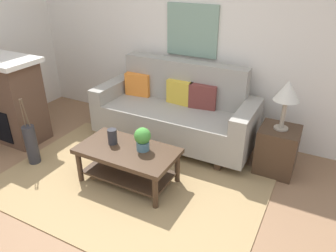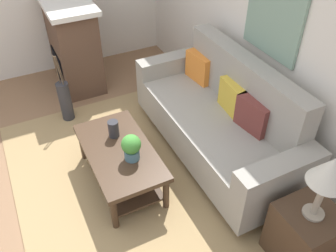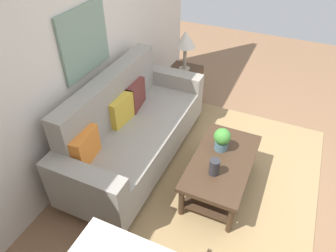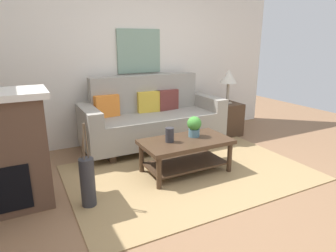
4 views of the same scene
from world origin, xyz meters
TOP-DOWN VIEW (x-y plane):
  - ground_plane at (0.00, 0.00)m, footprint 9.21×9.21m
  - wall_back at (0.00, 2.18)m, footprint 5.21×0.10m
  - area_rug at (0.00, 0.50)m, footprint 2.92×1.95m
  - couch at (0.01, 1.64)m, footprint 2.15×0.84m
  - throw_pillow_orange at (-0.66, 1.77)m, footprint 0.37×0.16m
  - throw_pillow_mustard at (0.01, 1.77)m, footprint 0.37×0.15m
  - throw_pillow_maroon at (0.34, 1.77)m, footprint 0.37×0.17m
  - coffee_table at (-0.04, 0.55)m, footprint 1.10×0.60m
  - tabletop_vase at (-0.25, 0.58)m, footprint 0.10×0.10m
  - potted_plant_tabletop at (0.12, 0.62)m, footprint 0.18×0.18m
  - side_table at (1.38, 1.55)m, footprint 0.44×0.44m
  - table_lamp at (1.38, 1.55)m, footprint 0.28×0.28m
  - fireplace at (-2.05, 0.68)m, footprint 1.02×0.58m
  - floor_vase at (-1.30, 0.32)m, footprint 0.15×0.15m
  - floor_vase_branch_a at (-1.28, 0.32)m, footprint 0.03×0.04m
  - floor_vase_branch_b at (-1.31, 0.34)m, footprint 0.05×0.05m
  - floor_vase_branch_c at (-1.31, 0.30)m, footprint 0.03×0.03m
  - framed_painting at (0.01, 2.11)m, footprint 0.72×0.03m

SIDE VIEW (x-z plane):
  - ground_plane at x=0.00m, z-range 0.00..0.00m
  - area_rug at x=0.00m, z-range 0.00..0.01m
  - floor_vase at x=-1.30m, z-range 0.00..0.51m
  - side_table at x=1.38m, z-range 0.00..0.56m
  - coffee_table at x=-0.04m, z-range 0.10..0.53m
  - couch at x=0.01m, z-range -0.11..0.97m
  - tabletop_vase at x=-0.25m, z-range 0.43..0.60m
  - potted_plant_tabletop at x=0.12m, z-range 0.44..0.70m
  - fireplace at x=-2.05m, z-range 0.01..1.17m
  - throw_pillow_orange at x=-0.66m, z-range 0.52..0.84m
  - throw_pillow_mustard at x=0.01m, z-range 0.52..0.84m
  - throw_pillow_maroon at x=0.34m, z-range 0.52..0.84m
  - floor_vase_branch_a at x=-1.28m, z-range 0.51..0.87m
  - floor_vase_branch_b at x=-1.31m, z-range 0.51..0.87m
  - floor_vase_branch_c at x=-1.31m, z-range 0.51..0.87m
  - table_lamp at x=1.38m, z-range 0.71..1.28m
  - wall_back at x=0.00m, z-range 0.00..2.70m
  - framed_painting at x=0.01m, z-range 1.10..1.77m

